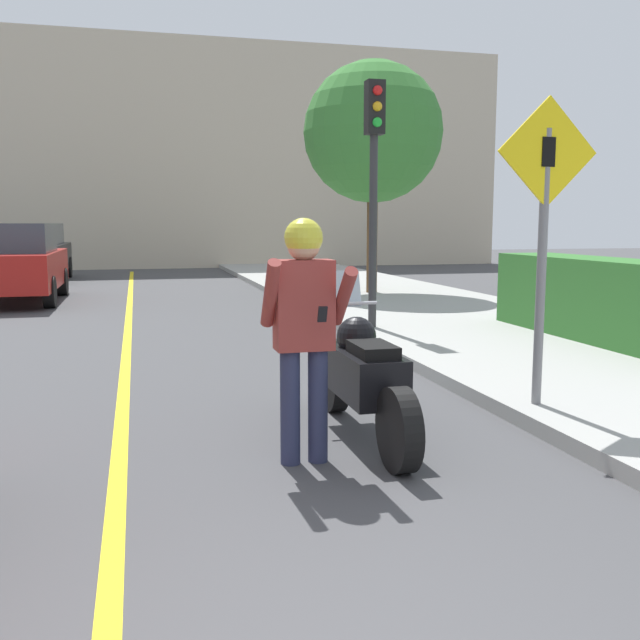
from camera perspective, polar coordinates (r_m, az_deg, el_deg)
road_center_line at (r=7.96m, az=-15.38°, el=-4.71°), size 0.12×36.00×0.01m
building_backdrop at (r=27.90m, az=-13.85°, el=12.75°), size 28.00×1.20×8.44m
motorcycle at (r=5.63m, az=3.35°, el=-4.46°), size 0.62×2.24×1.28m
person_biker at (r=4.91m, az=-1.28°, el=0.38°), size 0.59×0.47×1.72m
crossing_sign at (r=6.29m, az=17.48°, el=7.46°), size 0.91×0.08×2.58m
traffic_light at (r=10.65m, az=4.36°, el=12.84°), size 0.26×0.30×3.58m
hedge_row at (r=10.00m, az=22.77°, el=1.36°), size 0.90×4.74×1.08m
street_tree at (r=16.19m, az=4.27°, el=14.70°), size 3.06×3.06×5.06m
parked_car_red at (r=16.52m, az=-23.30°, el=4.25°), size 1.88×4.20×1.68m
parked_car_black at (r=22.35m, az=-22.01°, el=5.07°), size 1.88×4.20×1.68m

